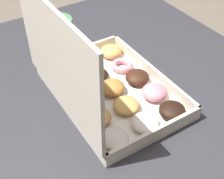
{
  "coord_description": "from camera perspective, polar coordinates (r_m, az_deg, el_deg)",
  "views": [
    {
      "loc": [
        -0.5,
        0.28,
        1.28
      ],
      "look_at": [
        -0.0,
        -0.04,
        0.76
      ],
      "focal_mm": 50.0,
      "sensor_mm": 36.0,
      "label": 1
    }
  ],
  "objects": [
    {
      "name": "dining_table",
      "position": [
        0.85,
        -2.07,
        -6.79
      ],
      "size": [
        1.02,
        0.98,
        0.75
      ],
      "color": "#2D2D33",
      "rests_on": "ground_plane"
    },
    {
      "name": "donut_box",
      "position": [
        0.75,
        -1.57,
        0.85
      ],
      "size": [
        0.36,
        0.26,
        0.28
      ],
      "color": "silver",
      "rests_on": "dining_table"
    },
    {
      "name": "coffee_mug",
      "position": [
        0.96,
        -9.96,
        10.19
      ],
      "size": [
        0.1,
        0.1,
        0.09
      ],
      "color": "#4C8456",
      "rests_on": "dining_table"
    }
  ]
}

